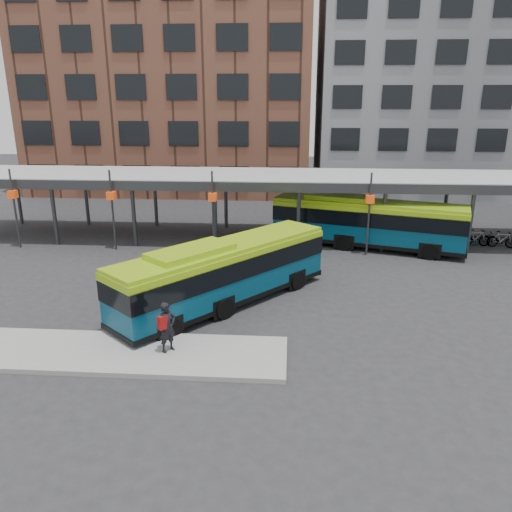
# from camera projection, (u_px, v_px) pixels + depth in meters

# --- Properties ---
(ground) EXTENTS (120.00, 120.00, 0.00)m
(ground) POSITION_uv_depth(u_px,v_px,m) (251.00, 323.00, 20.43)
(ground) COLOR #28282B
(ground) RESTS_ON ground
(boarding_island) EXTENTS (14.00, 3.00, 0.18)m
(boarding_island) POSITION_uv_depth(u_px,v_px,m) (92.00, 352.00, 17.92)
(boarding_island) COLOR gray
(boarding_island) RESTS_ON ground
(canopy) EXTENTS (40.00, 6.53, 4.80)m
(canopy) POSITION_uv_depth(u_px,v_px,m) (266.00, 179.00, 31.46)
(canopy) COLOR #999B9E
(canopy) RESTS_ON ground
(building_brick) EXTENTS (26.00, 14.00, 22.00)m
(building_brick) POSITION_uv_depth(u_px,v_px,m) (174.00, 73.00, 48.14)
(building_brick) COLOR brown
(building_brick) RESTS_ON ground
(building_grey) EXTENTS (24.00, 14.00, 20.00)m
(building_grey) POSITION_uv_depth(u_px,v_px,m) (448.00, 84.00, 46.69)
(building_grey) COLOR slate
(building_grey) RESTS_ON ground
(bus_front) EXTENTS (8.82, 9.75, 2.99)m
(bus_front) POSITION_uv_depth(u_px,v_px,m) (224.00, 271.00, 21.78)
(bus_front) COLOR #073D56
(bus_front) RESTS_ON ground
(bus_rear) EXTENTS (11.57, 5.72, 3.13)m
(bus_rear) POSITION_uv_depth(u_px,v_px,m) (367.00, 221.00, 30.21)
(bus_rear) COLOR #073D56
(bus_rear) RESTS_ON ground
(pedestrian) EXTENTS (0.77, 0.80, 1.84)m
(pedestrian) POSITION_uv_depth(u_px,v_px,m) (167.00, 327.00, 17.54)
(pedestrian) COLOR black
(pedestrian) RESTS_ON boarding_island
(bike_rack) EXTENTS (7.04, 1.56, 1.07)m
(bike_rack) POSITION_uv_depth(u_px,v_px,m) (483.00, 239.00, 30.73)
(bike_rack) COLOR slate
(bike_rack) RESTS_ON ground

